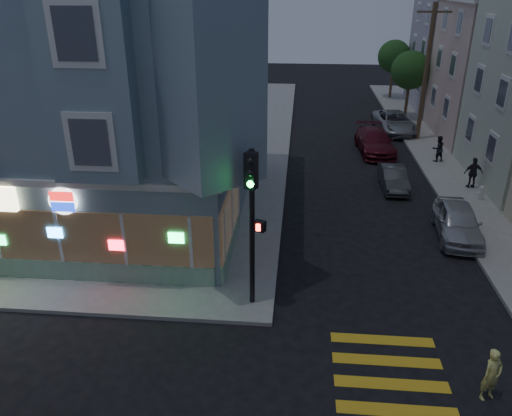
# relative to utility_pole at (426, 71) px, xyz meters

# --- Properties ---
(ground) EXTENTS (120.00, 120.00, 0.00)m
(ground) POSITION_rel_utility_pole_xyz_m (-12.00, -24.00, -4.80)
(ground) COLOR black
(ground) RESTS_ON ground
(sidewalk_nw) EXTENTS (33.00, 42.00, 0.15)m
(sidewalk_nw) POSITION_rel_utility_pole_xyz_m (-25.50, -1.00, -4.72)
(sidewalk_nw) COLOR gray
(sidewalk_nw) RESTS_ON ground
(corner_building) EXTENTS (14.60, 14.60, 11.40)m
(corner_building) POSITION_rel_utility_pole_xyz_m (-18.00, -13.02, 1.02)
(corner_building) COLOR slate
(corner_building) RESTS_ON sidewalk_nw
(row_house_d) EXTENTS (12.00, 8.60, 10.50)m
(row_house_d) POSITION_rel_utility_pole_xyz_m (7.50, 10.00, 0.60)
(row_house_d) COLOR #958E9D
(row_house_d) RESTS_ON sidewalk_ne
(utility_pole) EXTENTS (2.20, 0.30, 9.00)m
(utility_pole) POSITION_rel_utility_pole_xyz_m (0.00, 0.00, 0.00)
(utility_pole) COLOR #4C3826
(utility_pole) RESTS_ON sidewalk_ne
(street_tree_near) EXTENTS (3.00, 3.00, 5.30)m
(street_tree_near) POSITION_rel_utility_pole_xyz_m (0.20, 6.00, -0.86)
(street_tree_near) COLOR #4C3826
(street_tree_near) RESTS_ON sidewalk_ne
(street_tree_far) EXTENTS (3.00, 3.00, 5.30)m
(street_tree_far) POSITION_rel_utility_pole_xyz_m (0.20, 14.00, -0.86)
(street_tree_far) COLOR #4C3826
(street_tree_far) RESTS_ON sidewalk_ne
(running_child) EXTENTS (0.68, 0.58, 1.57)m
(running_child) POSITION_rel_utility_pole_xyz_m (-3.01, -24.51, -4.01)
(running_child) COLOR #E3E074
(running_child) RESTS_ON ground
(pedestrian_a) EXTENTS (0.94, 0.83, 1.60)m
(pedestrian_a) POSITION_rel_utility_pole_xyz_m (0.18, -4.96, -3.85)
(pedestrian_a) COLOR black
(pedestrian_a) RESTS_ON sidewalk_ne
(pedestrian_b) EXTENTS (1.02, 0.51, 1.68)m
(pedestrian_b) POSITION_rel_utility_pole_xyz_m (1.00, -9.27, -3.81)
(pedestrian_b) COLOR #23222A
(pedestrian_b) RESTS_ON sidewalk_ne
(parked_car_a) EXTENTS (2.12, 4.48, 1.48)m
(parked_car_a) POSITION_rel_utility_pole_xyz_m (-1.30, -14.93, -4.06)
(parked_car_a) COLOR #B3B6BC
(parked_car_a) RESTS_ON ground
(parked_car_b) EXTENTS (1.28, 3.59, 1.18)m
(parked_car_b) POSITION_rel_utility_pole_xyz_m (-3.17, -9.39, -4.21)
(parked_car_b) COLOR #3E4044
(parked_car_b) RESTS_ON ground
(parked_car_c) EXTENTS (2.45, 5.31, 1.50)m
(parked_car_c) POSITION_rel_utility_pole_xyz_m (-3.40, -3.11, -4.05)
(parked_car_c) COLOR #581420
(parked_car_c) RESTS_ON ground
(parked_car_d) EXTENTS (3.00, 5.59, 1.49)m
(parked_car_d) POSITION_rel_utility_pole_xyz_m (-1.30, 2.09, -4.05)
(parked_car_d) COLOR #979BA0
(parked_car_d) RESTS_ON ground
(traffic_signal) EXTENTS (0.71, 0.62, 5.53)m
(traffic_signal) POSITION_rel_utility_pole_xyz_m (-9.74, -20.97, -0.91)
(traffic_signal) COLOR black
(traffic_signal) RESTS_ON sidewalk_nw
(fire_hydrant) EXTENTS (0.43, 0.25, 0.74)m
(fire_hydrant) POSITION_rel_utility_pole_xyz_m (1.00, -10.88, -4.26)
(fire_hydrant) COLOR silver
(fire_hydrant) RESTS_ON sidewalk_ne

